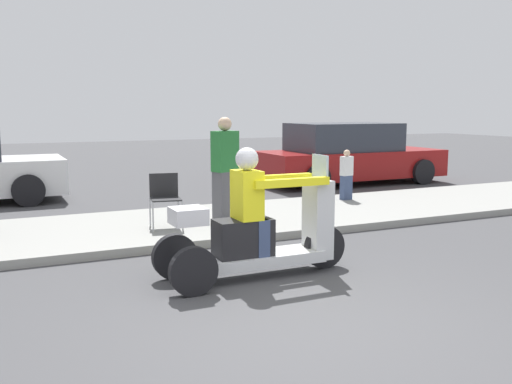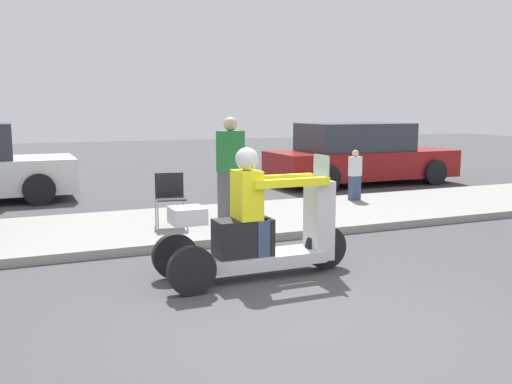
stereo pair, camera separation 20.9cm
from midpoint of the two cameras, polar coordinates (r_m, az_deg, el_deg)
The scene contains 7 objects.
ground_plane at distance 5.17m, azimuth 4.99°, elevation -13.61°, with size 60.00×60.00×0.00m, color #424244.
sidewalk_strip at distance 9.26m, azimuth -9.42°, elevation -3.41°, with size 28.00×2.80×0.12m.
motorcycle_trike at distance 6.53m, azimuth -0.75°, elevation -3.95°, with size 2.31×0.75×1.51m.
spectator_far_back at distance 9.13m, azimuth -3.76°, elevation 2.04°, with size 0.45×0.36×1.68m.
spectator_end_of_line at distance 11.49m, azimuth 8.51°, elevation 1.63°, with size 0.26×0.18×1.00m.
folding_chair_curbside at distance 8.86m, azimuth -9.77°, elevation -0.24°, with size 0.53×0.53×0.82m.
parked_car_lot_center at distance 14.88m, azimuth 8.83°, elevation 3.65°, with size 4.83×2.07×1.56m.
Camera 1 is at (-2.52, -4.10, 1.93)m, focal length 40.00 mm.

